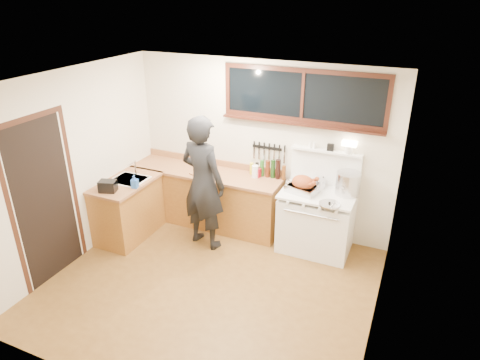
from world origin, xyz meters
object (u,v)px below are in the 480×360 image
at_px(cutting_board, 204,172).
at_px(roast_turkey, 303,185).
at_px(man, 203,183).
at_px(vintage_stove, 317,220).

height_order(cutting_board, roast_turkey, roast_turkey).
distance_m(man, roast_turkey, 1.40).
height_order(vintage_stove, man, man).
bearing_deg(man, roast_turkey, 19.25).
bearing_deg(vintage_stove, roast_turkey, -162.02).
relative_size(vintage_stove, man, 0.82).
distance_m(man, cutting_board, 0.48).
bearing_deg(cutting_board, vintage_stove, 3.37).
height_order(vintage_stove, cutting_board, vintage_stove).
bearing_deg(roast_turkey, vintage_stove, 17.98).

